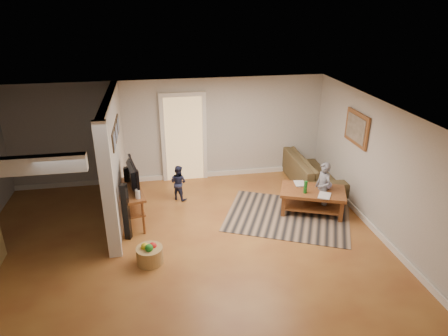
{
  "coord_description": "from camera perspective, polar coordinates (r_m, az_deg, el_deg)",
  "views": [
    {
      "loc": [
        -0.33,
        -6.23,
        4.26
      ],
      "look_at": [
        0.93,
        0.94,
        1.1
      ],
      "focal_mm": 32.0,
      "sensor_mm": 36.0,
      "label": 1
    }
  ],
  "objects": [
    {
      "name": "child",
      "position": [
        8.84,
        13.58,
        -6.04
      ],
      "size": [
        0.37,
        0.47,
        1.12
      ],
      "primitive_type": "imported",
      "rotation": [
        0.0,
        0.0,
        -1.29
      ],
      "color": "slate",
      "rests_on": "ground"
    },
    {
      "name": "tv_console",
      "position": [
        8.11,
        -13.25,
        -3.38
      ],
      "size": [
        0.67,
        1.26,
        1.03
      ],
      "rotation": [
        0.0,
        0.0,
        0.2
      ],
      "color": "#602F16",
      "rests_on": "ground"
    },
    {
      "name": "toy_basket",
      "position": [
        7.13,
        -10.57,
        -12.03
      ],
      "size": [
        0.46,
        0.46,
        0.41
      ],
      "color": "#A27E46",
      "rests_on": "ground"
    },
    {
      "name": "sofa",
      "position": [
        10.09,
        12.13,
        -2.06
      ],
      "size": [
        0.91,
        2.32,
        0.68
      ],
      "primitive_type": "imported",
      "rotation": [
        0.0,
        0.0,
        1.57
      ],
      "color": "#4E4027",
      "rests_on": "ground"
    },
    {
      "name": "speaker_right",
      "position": [
        8.52,
        -13.49,
        -3.2
      ],
      "size": [
        0.11,
        0.11,
        1.06
      ],
      "primitive_type": "cube",
      "rotation": [
        0.0,
        0.0,
        -0.09
      ],
      "color": "black",
      "rests_on": "ground"
    },
    {
      "name": "area_rug",
      "position": [
        8.51,
        9.09,
        -6.84
      ],
      "size": [
        3.03,
        2.69,
        0.01
      ],
      "primitive_type": "cube",
      "rotation": [
        0.0,
        0.0,
        -0.42
      ],
      "color": "black",
      "rests_on": "ground"
    },
    {
      "name": "room_shell",
      "position": [
        7.26,
        -15.0,
        -0.08
      ],
      "size": [
        7.54,
        6.02,
        2.52
      ],
      "color": "#ADAAA6",
      "rests_on": "ground"
    },
    {
      "name": "coffee_table",
      "position": [
        8.61,
        12.66,
        -3.75
      ],
      "size": [
        1.51,
        1.2,
        0.78
      ],
      "rotation": [
        0.0,
        0.0,
        -0.37
      ],
      "color": "#602F16",
      "rests_on": "ground"
    },
    {
      "name": "ground",
      "position": [
        7.55,
        -5.85,
        -11.0
      ],
      "size": [
        7.5,
        7.5,
        0.0
      ],
      "primitive_type": "plane",
      "color": "brown",
      "rests_on": "ground"
    },
    {
      "name": "toddler",
      "position": [
        9.17,
        -6.41,
        -4.38
      ],
      "size": [
        0.5,
        0.49,
        0.82
      ],
      "primitive_type": "imported",
      "rotation": [
        0.0,
        0.0,
        2.48
      ],
      "color": "#202644",
      "rests_on": "ground"
    },
    {
      "name": "speaker_left",
      "position": [
        7.65,
        -13.82,
        -6.13
      ],
      "size": [
        0.14,
        0.14,
        1.14
      ],
      "primitive_type": "cube",
      "rotation": [
        0.0,
        0.0,
        -0.32
      ],
      "color": "black",
      "rests_on": "ground"
    }
  ]
}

